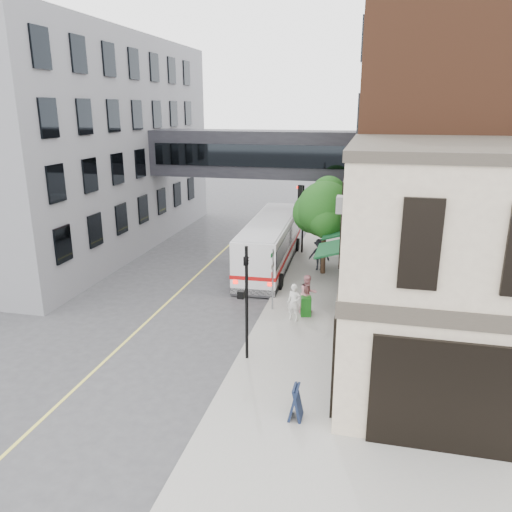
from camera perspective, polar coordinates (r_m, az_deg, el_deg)
The scene contains 17 objects.
ground at distance 18.27m, azimuth -3.88°, elevation -14.68°, with size 120.00×120.00×0.00m, color #38383A.
sidewalk_main at distance 30.50m, azimuth 7.43°, elevation -1.44°, with size 4.00×60.00×0.15m, color gray.
corner_building at distance 18.19m, azimuth 26.09°, elevation -1.97°, with size 10.19×8.12×8.45m.
brick_building at distance 30.43m, azimuth 23.52°, elevation 10.62°, with size 13.76×18.00×14.00m.
opposite_building at distance 37.83m, azimuth -22.37°, elevation 11.70°, with size 14.00×24.00×14.00m, color slate.
skyway_bridge at distance 33.90m, azimuth -0.02°, elevation 11.63°, with size 14.00×3.18×3.00m.
traffic_signal_near at distance 18.61m, azimuth -1.18°, elevation -3.81°, with size 0.44×0.22×4.60m.
traffic_signal_far at distance 32.77m, azimuth 5.16°, elevation 5.80°, with size 0.53×0.28×4.50m.
street_sign_pole at distance 23.55m, azimuth 1.90°, elevation -2.06°, with size 0.08×0.75×3.00m.
street_tree at distance 28.75m, azimuth 7.94°, elevation 5.33°, with size 3.80×3.20×5.60m.
lane_marking at distance 28.34m, azimuth -7.68°, elevation -3.03°, with size 0.12×40.00×0.01m, color #D8CC4C.
bus at distance 30.38m, azimuth 1.69°, elevation 1.71°, with size 2.92×10.98×2.93m.
pedestrian_a at distance 22.71m, azimuth 4.36°, elevation -5.31°, with size 0.63×0.41×1.72m, color silver.
pedestrian_b at distance 23.55m, azimuth 5.95°, elevation -4.36°, with size 0.90×0.70×1.85m, color #C98288.
pedestrian_c at distance 29.74m, azimuth 7.25°, elevation 0.16°, with size 1.23×0.71×1.90m, color black.
newspaper_box at distance 23.35m, azimuth 5.73°, elevation -5.74°, with size 0.47×0.42×0.94m, color #145B15.
sandwich_board at distance 16.17m, azimuth 4.58°, elevation -16.33°, with size 0.40×0.62×1.11m, color black.
Camera 1 is at (4.71, -14.87, 9.51)m, focal length 35.00 mm.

